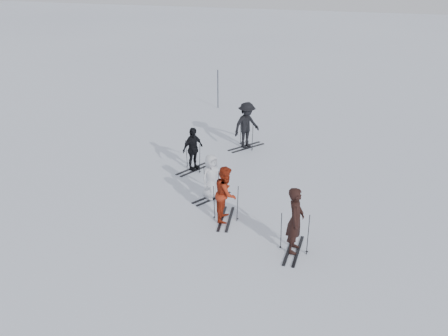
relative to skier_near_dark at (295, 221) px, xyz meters
The scene contains 12 objects.
ground 3.69m from the skier_near_dark, 146.07° to the left, with size 120.00×120.00×0.00m, color silver.
skier_near_dark is the anchor object (origin of this frame).
skier_red 2.68m from the skier_near_dark, 152.70° to the left, with size 0.88×0.69×1.81m, color maroon.
skier_grey 4.15m from the skier_near_dark, 142.25° to the left, with size 0.78×0.51×1.60m, color silver.
skier_uphill_left 6.62m from the skier_near_dark, 135.15° to the left, with size 1.01×0.42×1.72m, color black.
skier_uphill_far 8.28m from the skier_near_dark, 113.20° to the left, with size 1.30×0.75×2.01m, color black.
skis_near_dark 0.36m from the skier_near_dark, ahead, with size 0.91×1.73×1.26m, color black, non-canonical shape.
skis_red 2.71m from the skier_near_dark, 152.70° to the left, with size 0.89×1.69×1.23m, color black, non-canonical shape.
skis_grey 4.16m from the skier_near_dark, 142.25° to the left, with size 0.85×1.60×1.17m, color black, non-canonical shape.
skis_uphill_left 6.63m from the skier_near_dark, 135.15° to the left, with size 0.89×1.67×1.22m, color black, non-canonical shape.
skis_uphill_far 8.28m from the skier_near_dark, 113.20° to the left, with size 0.98×1.84×1.34m, color black, non-canonical shape.
piste_marker 14.39m from the skier_near_dark, 115.40° to the left, with size 0.05×0.05×2.09m, color black.
Camera 1 is at (4.40, -14.28, 7.99)m, focal length 40.00 mm.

